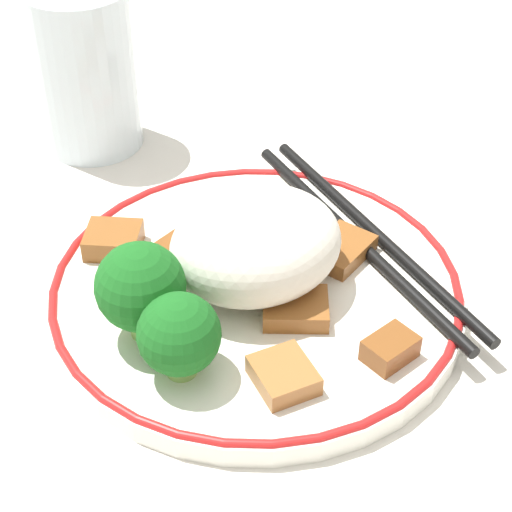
{
  "coord_description": "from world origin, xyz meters",
  "views": [
    {
      "loc": [
        0.32,
        -0.16,
        0.33
      ],
      "look_at": [
        0.0,
        0.0,
        0.03
      ],
      "focal_mm": 60.0,
      "sensor_mm": 36.0,
      "label": 1
    }
  ],
  "objects_px": {
    "chopsticks": "(365,236)",
    "drinking_glass": "(86,70)",
    "broccoli_back_center": "(179,335)",
    "broccoli_back_left": "(141,288)",
    "plate": "(256,290)"
  },
  "relations": [
    {
      "from": "plate",
      "to": "broccoli_back_left",
      "type": "relative_size",
      "value": 4.19
    },
    {
      "from": "broccoli_back_center",
      "to": "drinking_glass",
      "type": "height_order",
      "value": "drinking_glass"
    },
    {
      "from": "broccoli_back_center",
      "to": "chopsticks",
      "type": "distance_m",
      "value": 0.15
    },
    {
      "from": "plate",
      "to": "broccoli_back_center",
      "type": "xyz_separation_m",
      "value": [
        0.04,
        -0.06,
        0.03
      ]
    },
    {
      "from": "broccoli_back_center",
      "to": "chopsticks",
      "type": "bearing_deg",
      "value": 109.8
    },
    {
      "from": "chopsticks",
      "to": "broccoli_back_left",
      "type": "bearing_deg",
      "value": -83.69
    },
    {
      "from": "broccoli_back_left",
      "to": "broccoli_back_center",
      "type": "bearing_deg",
      "value": 11.04
    },
    {
      "from": "broccoli_back_left",
      "to": "chopsticks",
      "type": "height_order",
      "value": "broccoli_back_left"
    },
    {
      "from": "plate",
      "to": "drinking_glass",
      "type": "xyz_separation_m",
      "value": [
        -0.2,
        -0.03,
        0.05
      ]
    },
    {
      "from": "chopsticks",
      "to": "broccoli_back_center",
      "type": "bearing_deg",
      "value": -70.2
    },
    {
      "from": "broccoli_back_center",
      "to": "drinking_glass",
      "type": "xyz_separation_m",
      "value": [
        -0.25,
        0.03,
        0.02
      ]
    },
    {
      "from": "plate",
      "to": "broccoli_back_left",
      "type": "height_order",
      "value": "broccoli_back_left"
    },
    {
      "from": "plate",
      "to": "broccoli_back_center",
      "type": "distance_m",
      "value": 0.08
    },
    {
      "from": "broccoli_back_left",
      "to": "drinking_glass",
      "type": "xyz_separation_m",
      "value": [
        -0.21,
        0.04,
        0.01
      ]
    },
    {
      "from": "chopsticks",
      "to": "drinking_glass",
      "type": "distance_m",
      "value": 0.23
    }
  ]
}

